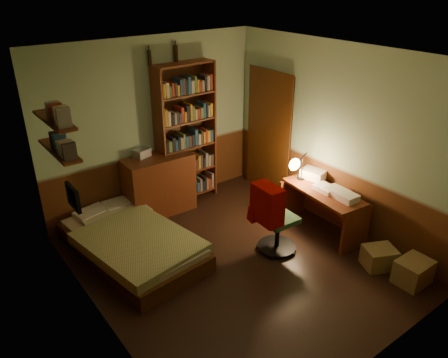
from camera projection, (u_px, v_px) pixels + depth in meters
floor at (236, 263)px, 5.62m from camera, size 3.50×4.00×0.02m
ceiling at (239, 55)px, 4.48m from camera, size 3.50×4.00×0.02m
wall_back at (153, 126)px, 6.49m from camera, size 3.50×0.02×2.60m
wall_left at (91, 218)px, 4.09m from camera, size 0.02×4.00×2.60m
wall_right at (337, 139)px, 6.00m from camera, size 0.02×4.00×2.60m
wall_front at (389, 252)px, 3.60m from camera, size 3.50×0.02×2.60m
doorway at (270, 134)px, 7.05m from camera, size 0.06×0.90×2.00m
door_trim at (268, 135)px, 7.03m from camera, size 0.02×0.98×2.08m
bed at (131, 235)px, 5.66m from camera, size 1.29×2.12×0.60m
dresser at (159, 184)px, 6.63m from camera, size 1.04×0.54×0.91m
mini_stereo at (142, 153)px, 6.40m from camera, size 0.27×0.23×0.12m
bookshelf at (186, 135)px, 6.72m from camera, size 0.96×0.34×2.20m
bottle_left at (149, 58)px, 6.02m from camera, size 0.06×0.06×0.21m
bottle_right at (176, 53)px, 6.24m from camera, size 0.08×0.08×0.23m
desk at (322, 211)px, 6.16m from camera, size 0.63×1.26×0.65m
paper_stack at (313, 174)px, 6.35m from camera, size 0.32×0.38×0.13m
desk_lamp at (303, 159)px, 6.23m from camera, size 0.23×0.23×0.62m
office_chair at (278, 218)px, 5.68m from camera, size 0.51×0.45×0.97m
red_jacket at (269, 161)px, 5.50m from camera, size 0.23×0.42×0.50m
wall_shelf_lower at (59, 150)px, 4.82m from camera, size 0.20×0.90×0.03m
wall_shelf_upper at (54, 120)px, 4.67m from camera, size 0.20×0.90×0.03m
framed_picture at (73, 197)px, 4.57m from camera, size 0.04×0.32×0.26m
cardboard_box_a at (413, 272)px, 5.20m from camera, size 0.41×0.33×0.31m
cardboard_box_b at (379, 257)px, 5.49m from camera, size 0.47×0.44×0.27m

